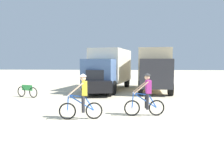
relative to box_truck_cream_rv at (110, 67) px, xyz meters
The scene contains 7 objects.
ground_plane 10.55m from the box_truck_cream_rv, 86.54° to the right, with size 120.00×120.00×0.00m, color beige.
box_truck_cream_rv is the anchor object (origin of this frame).
box_truck_tan_camper 3.58m from the box_truck_cream_rv, ahead, with size 2.67×6.85×3.35m.
sedan_parked 2.84m from the box_truck_cream_rv, 104.40° to the right, with size 2.55×4.46×1.76m.
cyclist_orange_shirt 9.71m from the box_truck_cream_rv, 91.07° to the right, with size 1.72×0.54×1.82m.
cyclist_cowboy_hat 9.23m from the box_truck_cream_rv, 75.02° to the right, with size 1.72×0.53×1.82m.
bicycle_spare 6.82m from the box_truck_cream_rv, 138.57° to the right, with size 1.64×0.74×0.97m.
Camera 1 is at (1.08, -7.70, 2.25)m, focal length 35.11 mm.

